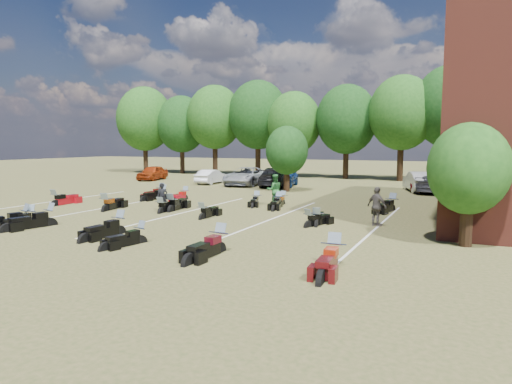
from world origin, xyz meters
The scene contains 37 objects.
ground centered at (0.00, 0.00, 0.00)m, with size 160.00×160.00×0.00m, color brown.
car_0 centered at (-17.88, 19.75, 0.72)m, with size 1.69×4.21×1.43m, color #922C0D.
car_1 centered at (-10.48, 18.62, 0.64)m, with size 1.35×3.88×1.28m, color silver.
car_2 centered at (-7.02, 18.75, 0.78)m, with size 2.59×5.62×1.56m, color gray.
car_3 centered at (-4.33, 18.77, 0.80)m, with size 2.24×5.51×1.60m, color black.
car_4 centered at (-3.74, 19.35, 0.80)m, with size 1.89×4.71×1.60m, color navy.
car_5 centered at (7.12, 19.55, 0.76)m, with size 1.62×4.63×1.53m, color #B0B0AB.
car_6 centered at (7.98, 20.07, 0.69)m, with size 2.30×4.99×1.39m, color #5D050C.
car_7 centered at (8.11, 18.96, 0.66)m, with size 1.86×4.56×1.32m, color #37373C.
person_black centered at (-4.12, 2.96, 0.77)m, with size 0.56×0.37×1.55m, color black.
person_green centered at (0.30, 7.72, 0.93)m, with size 0.90×0.70×1.86m, color #235F28.
person_grey centered at (6.91, 3.63, 0.87)m, with size 1.02×0.43×1.75m, color #554F49.
motorcycle_0 centered at (-7.26, -2.90, 0.00)m, with size 0.77×2.41×1.34m, color black, non-canonical shape.
motorcycle_1 centered at (-6.21, -2.46, 0.00)m, with size 0.80×2.52×1.40m, color black, non-canonical shape.
motorcycle_2 centered at (-7.16, -2.68, 0.00)m, with size 0.71×2.24×1.25m, color black, non-canonical shape.
motorcycle_3 centered at (-0.27, -3.55, 0.00)m, with size 0.65×2.04×1.14m, color black, non-canonical shape.
motorcycle_4 centered at (-2.14, -2.58, 0.00)m, with size 0.77×2.41×1.34m, color black, non-canonical shape.
motorcycle_5 centered at (3.06, -3.54, 0.00)m, with size 0.78×2.43×1.36m, color black, non-canonical shape.
motorcycle_6 centered at (6.99, -3.59, 0.00)m, with size 0.79×2.47×1.38m, color #41090B, non-canonical shape.
motorcycle_7 centered at (-11.19, 2.22, 0.00)m, with size 0.78×2.45×1.36m, color maroon, non-canonical shape.
motorcycle_8 centered at (-7.10, 1.93, 0.00)m, with size 0.79×2.47×1.38m, color black, non-canonical shape.
motorcycle_9 centered at (-3.80, 3.28, 0.00)m, with size 0.79×2.47×1.38m, color black, non-canonical shape.
motorcycle_10 centered at (-3.97, 2.63, 0.00)m, with size 0.68×2.14×1.20m, color black, non-canonical shape.
motorcycle_11 centered at (-1.03, 1.96, 0.00)m, with size 0.66×2.06×1.15m, color black, non-canonical shape.
motorcycle_12 centered at (4.29, 2.11, 0.00)m, with size 0.64×2.02×1.13m, color black, non-canonical shape.
motorcycle_13 centered at (4.54, 2.47, 0.00)m, with size 0.67×2.10×1.17m, color black, non-canonical shape.
motorcycle_14 centered at (-8.29, 8.33, 0.00)m, with size 0.76×2.40×1.34m, color #4F0B12, non-canonical shape.
motorcycle_15 centered at (-6.07, 7.94, 0.00)m, with size 0.69×2.17×1.21m, color maroon, non-canonical shape.
motorcycle_16 centered at (-7.70, 7.78, 0.00)m, with size 0.74×2.31×1.29m, color black, non-canonical shape.
motorcycle_17 centered at (0.49, 8.53, 0.00)m, with size 0.64×2.01×1.12m, color black, non-canonical shape.
motorcycle_18 centered at (-0.90, 7.83, 0.00)m, with size 0.64×2.00×1.12m, color black, non-canonical shape.
motorcycle_19 centered at (0.70, 7.39, 0.00)m, with size 0.70×2.20×1.22m, color black, non-canonical shape.
motorcycle_20 centered at (6.80, 8.63, 0.00)m, with size 0.76×2.39×1.33m, color black, non-canonical shape.
tree_line centered at (-1.00, 29.00, 6.31)m, with size 56.00×6.00×9.79m.
young_tree_near_building centered at (10.50, 1.00, 2.75)m, with size 2.80×2.80×4.16m.
young_tree_midfield centered at (-2.00, 15.50, 3.09)m, with size 3.20×3.20×4.70m.
parking_lines centered at (-3.00, 3.00, 0.01)m, with size 20.10×14.00×0.01m.
Camera 1 is at (10.56, -16.55, 3.65)m, focal length 32.00 mm.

